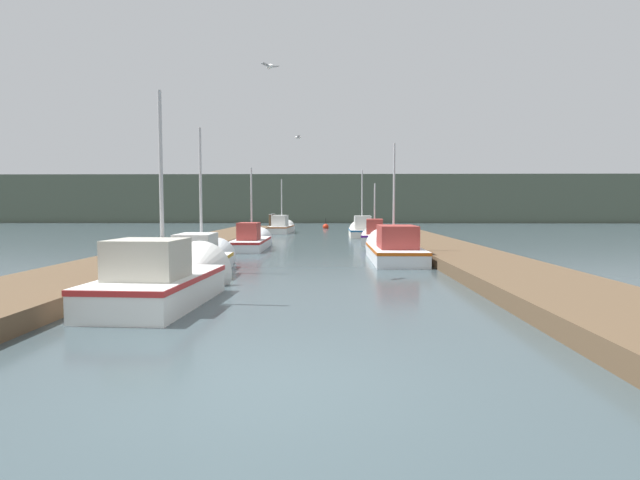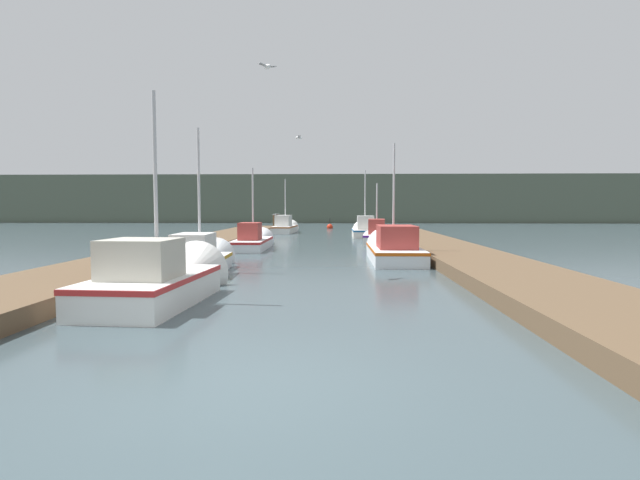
% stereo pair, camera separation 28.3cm
% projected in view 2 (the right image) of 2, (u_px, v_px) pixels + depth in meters
% --- Properties ---
extents(ground_plane, '(200.00, 200.00, 0.00)m').
position_uv_depth(ground_plane, '(248.00, 386.00, 5.54)').
color(ground_plane, '#38474C').
extents(dock_left, '(2.87, 40.00, 0.37)m').
position_uv_depth(dock_left, '(188.00, 248.00, 21.68)').
color(dock_left, brown).
rests_on(dock_left, ground_plane).
extents(dock_right, '(2.87, 40.00, 0.37)m').
position_uv_depth(dock_right, '(443.00, 249.00, 21.29)').
color(dock_right, brown).
rests_on(dock_right, ground_plane).
extents(distant_shore_ridge, '(120.00, 16.00, 5.79)m').
position_uv_depth(distant_shore_ridge, '(330.00, 200.00, 66.80)').
color(distant_shore_ridge, '#4C5647').
rests_on(distant_shore_ridge, ground_plane).
extents(fishing_boat_0, '(1.95, 4.68, 4.84)m').
position_uv_depth(fishing_boat_0, '(164.00, 279.00, 10.67)').
color(fishing_boat_0, silver).
rests_on(fishing_boat_0, ground_plane).
extents(fishing_boat_1, '(1.61, 4.68, 4.75)m').
position_uv_depth(fishing_boat_1, '(202.00, 259.00, 15.26)').
color(fishing_boat_1, silver).
rests_on(fishing_boat_1, ground_plane).
extents(fishing_boat_2, '(1.77, 5.81, 4.85)m').
position_uv_depth(fishing_boat_2, '(392.00, 248.00, 18.76)').
color(fishing_boat_2, silver).
rests_on(fishing_boat_2, ground_plane).
extents(fishing_boat_3, '(1.46, 5.45, 4.21)m').
position_uv_depth(fishing_boat_3, '(254.00, 241.00, 23.79)').
color(fishing_boat_3, silver).
rests_on(fishing_boat_3, ground_plane).
extents(fishing_boat_4, '(1.77, 5.57, 3.60)m').
position_uv_depth(fishing_boat_4, '(377.00, 235.00, 27.54)').
color(fishing_boat_4, silver).
rests_on(fishing_boat_4, ground_plane).
extents(fishing_boat_5, '(1.65, 4.57, 4.87)m').
position_uv_depth(fishing_boat_5, '(365.00, 230.00, 33.12)').
color(fishing_boat_5, silver).
rests_on(fishing_boat_5, ground_plane).
extents(fishing_boat_6, '(1.64, 5.36, 4.42)m').
position_uv_depth(fishing_boat_6, '(286.00, 227.00, 37.91)').
color(fishing_boat_6, silver).
rests_on(fishing_boat_6, ground_plane).
extents(mooring_piling_0, '(0.29, 0.29, 1.32)m').
position_uv_depth(mooring_piling_0, '(274.00, 222.00, 41.87)').
color(mooring_piling_0, '#473523').
rests_on(mooring_piling_0, ground_plane).
extents(mooring_piling_1, '(0.24, 0.24, 1.10)m').
position_uv_depth(mooring_piling_1, '(109.00, 268.00, 11.57)').
color(mooring_piling_1, '#473523').
rests_on(mooring_piling_1, ground_plane).
extents(mooring_piling_2, '(0.26, 0.26, 1.01)m').
position_uv_depth(mooring_piling_2, '(254.00, 231.00, 29.79)').
color(mooring_piling_2, '#473523').
rests_on(mooring_piling_2, ground_plane).
extents(mooring_piling_3, '(0.37, 0.37, 1.36)m').
position_uv_depth(mooring_piling_3, '(277.00, 222.00, 42.49)').
color(mooring_piling_3, '#473523').
rests_on(mooring_piling_3, ground_plane).
extents(channel_buoy, '(0.54, 0.54, 1.04)m').
position_uv_depth(channel_buoy, '(330.00, 227.00, 44.69)').
color(channel_buoy, red).
rests_on(channel_buoy, ground_plane).
extents(seagull_lead, '(0.49, 0.46, 0.12)m').
position_uv_depth(seagull_lead, '(267.00, 67.00, 13.77)').
color(seagull_lead, white).
extents(seagull_1, '(0.30, 0.56, 0.12)m').
position_uv_depth(seagull_1, '(299.00, 137.00, 21.47)').
color(seagull_1, white).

